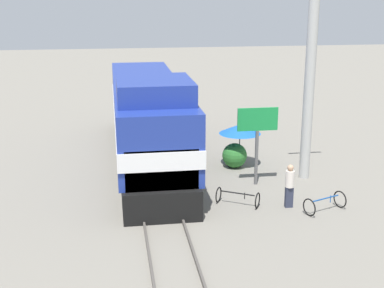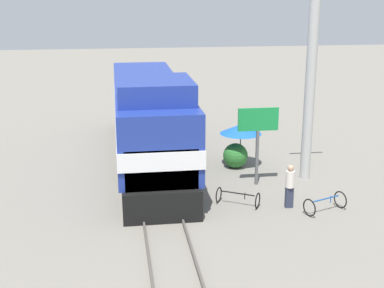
{
  "view_description": "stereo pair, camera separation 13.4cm",
  "coord_description": "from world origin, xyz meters",
  "px_view_note": "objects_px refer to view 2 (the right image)",
  "views": [
    {
      "loc": [
        -1.69,
        -21.42,
        8.22
      ],
      "look_at": [
        1.2,
        -2.48,
        2.74
      ],
      "focal_mm": 50.0,
      "sensor_mm": 36.0,
      "label": 1
    },
    {
      "loc": [
        -1.56,
        -21.44,
        8.22
      ],
      "look_at": [
        1.2,
        -2.48,
        2.74
      ],
      "focal_mm": 50.0,
      "sensor_mm": 36.0,
      "label": 2
    }
  ],
  "objects_px": {
    "locomotive": "(149,121)",
    "vendor_umbrella": "(241,129)",
    "billboard_sign": "(258,127)",
    "person_bystander": "(290,184)",
    "bicycle": "(325,203)",
    "utility_pole": "(312,57)",
    "bicycle_spare": "(238,197)"
  },
  "relations": [
    {
      "from": "locomotive",
      "to": "vendor_umbrella",
      "type": "bearing_deg",
      "value": -14.57
    },
    {
      "from": "locomotive",
      "to": "billboard_sign",
      "type": "distance_m",
      "value": 5.83
    },
    {
      "from": "person_bystander",
      "to": "bicycle",
      "type": "bearing_deg",
      "value": -27.59
    },
    {
      "from": "utility_pole",
      "to": "vendor_umbrella",
      "type": "height_order",
      "value": "utility_pole"
    },
    {
      "from": "locomotive",
      "to": "billboard_sign",
      "type": "bearing_deg",
      "value": -39.95
    },
    {
      "from": "bicycle",
      "to": "billboard_sign",
      "type": "bearing_deg",
      "value": 6.65
    },
    {
      "from": "person_bystander",
      "to": "billboard_sign",
      "type": "bearing_deg",
      "value": 102.41
    },
    {
      "from": "vendor_umbrella",
      "to": "utility_pole",
      "type": "bearing_deg",
      "value": -39.0
    },
    {
      "from": "bicycle",
      "to": "locomotive",
      "type": "bearing_deg",
      "value": 19.64
    },
    {
      "from": "billboard_sign",
      "to": "bicycle_spare",
      "type": "distance_m",
      "value": 3.47
    },
    {
      "from": "billboard_sign",
      "to": "locomotive",
      "type": "bearing_deg",
      "value": 140.05
    },
    {
      "from": "person_bystander",
      "to": "locomotive",
      "type": "bearing_deg",
      "value": 128.02
    },
    {
      "from": "billboard_sign",
      "to": "vendor_umbrella",
      "type": "bearing_deg",
      "value": 92.69
    },
    {
      "from": "vendor_umbrella",
      "to": "bicycle_spare",
      "type": "bearing_deg",
      "value": -104.17
    },
    {
      "from": "vendor_umbrella",
      "to": "person_bystander",
      "type": "xyz_separation_m",
      "value": [
        0.72,
        -5.34,
        -0.91
      ]
    },
    {
      "from": "utility_pole",
      "to": "billboard_sign",
      "type": "xyz_separation_m",
      "value": [
        -2.43,
        -0.54,
        -2.88
      ]
    },
    {
      "from": "bicycle",
      "to": "bicycle_spare",
      "type": "bearing_deg",
      "value": 48.42
    },
    {
      "from": "utility_pole",
      "to": "bicycle",
      "type": "xyz_separation_m",
      "value": [
        -0.59,
        -3.92,
        -5.13
      ]
    },
    {
      "from": "locomotive",
      "to": "bicycle_spare",
      "type": "xyz_separation_m",
      "value": [
        3.11,
        -5.97,
        -1.82
      ]
    },
    {
      "from": "bicycle_spare",
      "to": "vendor_umbrella",
      "type": "bearing_deg",
      "value": 17.0
    },
    {
      "from": "billboard_sign",
      "to": "bicycle",
      "type": "bearing_deg",
      "value": -61.5
    },
    {
      "from": "billboard_sign",
      "to": "utility_pole",
      "type": "bearing_deg",
      "value": 12.46
    },
    {
      "from": "vendor_umbrella",
      "to": "bicycle",
      "type": "height_order",
      "value": "vendor_umbrella"
    },
    {
      "from": "person_bystander",
      "to": "bicycle_spare",
      "type": "height_order",
      "value": "person_bystander"
    },
    {
      "from": "utility_pole",
      "to": "bicycle_spare",
      "type": "xyz_separation_m",
      "value": [
        -3.78,
        -2.78,
        -5.16
      ]
    },
    {
      "from": "bicycle",
      "to": "bicycle_spare",
      "type": "relative_size",
      "value": 1.01
    },
    {
      "from": "billboard_sign",
      "to": "bicycle_spare",
      "type": "height_order",
      "value": "billboard_sign"
    },
    {
      "from": "billboard_sign",
      "to": "bicycle",
      "type": "height_order",
      "value": "billboard_sign"
    },
    {
      "from": "billboard_sign",
      "to": "person_bystander",
      "type": "height_order",
      "value": "billboard_sign"
    },
    {
      "from": "vendor_umbrella",
      "to": "bicycle",
      "type": "xyz_separation_m",
      "value": [
        1.96,
        -5.99,
        -1.51
      ]
    },
    {
      "from": "bicycle",
      "to": "utility_pole",
      "type": "bearing_deg",
      "value": -30.48
    },
    {
      "from": "bicycle",
      "to": "person_bystander",
      "type": "bearing_deg",
      "value": 40.56
    }
  ]
}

